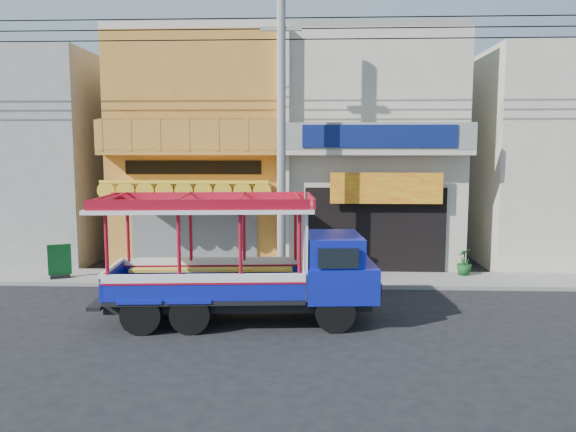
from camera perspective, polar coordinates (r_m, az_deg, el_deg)
The scene contains 12 objects.
ground at distance 14.00m, azimuth 2.77°, elevation -10.40°, with size 90.00×90.00×0.00m, color black.
sidewalk at distance 17.85m, azimuth 2.68°, elevation -6.43°, with size 30.00×2.00×0.12m, color slate.
shophouse_left at distance 21.69m, azimuth -8.01°, elevation 6.63°, with size 6.00×7.50×8.24m.
shophouse_right at distance 21.45m, azimuth 8.08°, elevation 6.62°, with size 6.00×6.75×8.24m.
party_pilaster at distance 18.25m, azimuth -0.42°, elevation 6.35°, with size 0.35×0.30×8.00m, color beige.
filler_building_left at distance 24.00m, azimuth -24.73°, elevation 5.35°, with size 6.00×6.00×7.60m, color gray.
filler_building_right at distance 23.24m, azimuth 25.57°, elevation 5.28°, with size 6.00×6.00×7.60m, color beige.
utility_pole at distance 16.72m, azimuth -0.17°, elevation 9.85°, with size 28.00×0.26×9.00m.
songthaew_truck at distance 13.45m, azimuth -2.98°, elevation -4.63°, with size 6.70×2.61×3.06m.
green_sign at distance 19.06m, azimuth -22.18°, elevation -4.52°, with size 0.67×0.54×1.07m.
potted_plant_a at distance 18.38m, azimuth 5.64°, elevation -4.32°, with size 0.88×0.76×0.98m, color #154C1B.
potted_plant_c at distance 18.95m, azimuth 17.47°, elevation -4.45°, with size 0.48×0.48×0.86m, color #154C1B.
Camera 1 is at (-0.11, -13.38, 4.12)m, focal length 35.00 mm.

